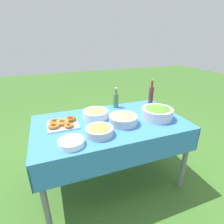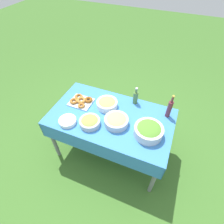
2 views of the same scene
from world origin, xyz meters
TOP-DOWN VIEW (x-y plane):
  - ground_plane at (0.00, 0.00)m, footprint 14.00×14.00m
  - picnic_table at (0.00, 0.00)m, footprint 1.49×0.85m
  - salad_bowl at (-0.48, 0.09)m, footprint 0.32×0.32m
  - pasta_bowl at (-0.10, 0.08)m, footprint 0.28×0.28m
  - donut_platter at (0.45, -0.08)m, footprint 0.30×0.27m
  - plate_stack at (0.43, 0.28)m, footprint 0.20×0.20m
  - olive_oil_bottle at (-0.20, -0.34)m, footprint 0.06×0.06m
  - wine_bottle at (-0.63, -0.27)m, footprint 0.06×0.06m
  - fruit_bowl at (0.11, -0.14)m, footprint 0.26×0.26m
  - olive_bowl at (0.17, 0.21)m, footprint 0.24×0.24m

SIDE VIEW (x-z plane):
  - ground_plane at x=0.00m, z-range 0.00..0.00m
  - picnic_table at x=0.00m, z-range 0.28..1.03m
  - donut_platter at x=0.45m, z-range 0.75..0.80m
  - plate_stack at x=0.43m, z-range 0.75..0.80m
  - olive_bowl at x=0.17m, z-range 0.75..0.84m
  - fruit_bowl at x=0.11m, z-range 0.75..0.85m
  - pasta_bowl at x=-0.10m, z-range 0.75..0.86m
  - salad_bowl at x=-0.48m, z-range 0.75..0.88m
  - olive_oil_bottle at x=-0.20m, z-range 0.72..0.96m
  - wine_bottle at x=-0.63m, z-range 0.72..1.03m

